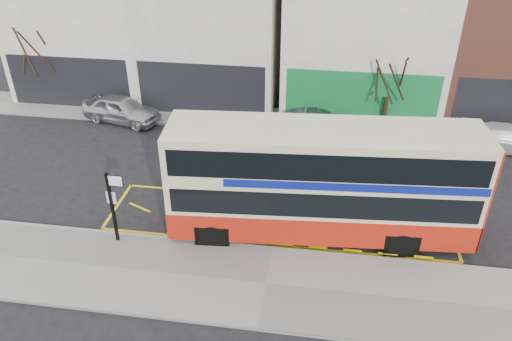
% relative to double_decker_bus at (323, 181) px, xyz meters
% --- Properties ---
extents(ground, '(120.00, 120.00, 0.00)m').
position_rel_double_decker_bus_xyz_m(ground, '(-1.69, -1.02, -2.42)').
color(ground, black).
rests_on(ground, ground).
extents(pavement, '(40.00, 4.00, 0.15)m').
position_rel_double_decker_bus_xyz_m(pavement, '(-1.69, -3.32, -2.34)').
color(pavement, gray).
rests_on(pavement, ground).
extents(kerb, '(40.00, 0.15, 0.15)m').
position_rel_double_decker_bus_xyz_m(kerb, '(-1.69, -1.39, -2.34)').
color(kerb, gray).
rests_on(kerb, ground).
extents(far_pavement, '(50.00, 3.00, 0.15)m').
position_rel_double_decker_bus_xyz_m(far_pavement, '(-1.69, 9.98, -2.34)').
color(far_pavement, gray).
rests_on(far_pavement, ground).
extents(road_markings, '(14.00, 3.40, 0.01)m').
position_rel_double_decker_bus_xyz_m(road_markings, '(-1.69, 0.58, -2.41)').
color(road_markings, yellow).
rests_on(road_markings, ground).
extents(terrace_far_left, '(8.00, 8.01, 10.80)m').
position_rel_double_decker_bus_xyz_m(terrace_far_left, '(-15.19, 13.97, 2.41)').
color(terrace_far_left, white).
rests_on(terrace_far_left, ground).
extents(terrace_left, '(8.00, 8.01, 11.80)m').
position_rel_double_decker_bus_xyz_m(terrace_left, '(-7.19, 13.97, 2.90)').
color(terrace_left, white).
rests_on(terrace_left, ground).
extents(terrace_green_shop, '(9.00, 8.01, 11.30)m').
position_rel_double_decker_bus_xyz_m(terrace_green_shop, '(1.81, 13.97, 2.65)').
color(terrace_green_shop, white).
rests_on(terrace_green_shop, ground).
extents(double_decker_bus, '(11.67, 3.51, 4.60)m').
position_rel_double_decker_bus_xyz_m(double_decker_bus, '(0.00, 0.00, 0.00)').
color(double_decker_bus, beige).
rests_on(double_decker_bus, ground).
extents(bus_stop_post, '(0.75, 0.13, 3.03)m').
position_rel_double_decker_bus_xyz_m(bus_stop_post, '(-7.62, -1.79, -0.45)').
color(bus_stop_post, black).
rests_on(bus_stop_post, pavement).
extents(car_silver, '(4.79, 2.79, 1.53)m').
position_rel_double_decker_bus_xyz_m(car_silver, '(-11.58, 8.66, -1.65)').
color(car_silver, '#BABCC0').
rests_on(car_silver, ground).
extents(car_grey, '(4.58, 1.90, 1.47)m').
position_rel_double_decker_bus_xyz_m(car_grey, '(-0.38, 8.17, -1.68)').
color(car_grey, '#383A3E').
rests_on(car_grey, ground).
extents(car_white, '(4.65, 2.08, 1.32)m').
position_rel_double_decker_bus_xyz_m(car_white, '(9.30, 8.33, -1.75)').
color(car_white, white).
rests_on(car_white, ground).
extents(street_tree_left, '(2.86, 2.86, 6.17)m').
position_rel_double_decker_bus_xyz_m(street_tree_left, '(-16.94, 10.19, 1.80)').
color(street_tree_left, black).
rests_on(street_tree_left, ground).
extents(street_tree_right, '(2.44, 2.44, 5.26)m').
position_rel_double_decker_bus_xyz_m(street_tree_right, '(3.13, 9.73, 1.17)').
color(street_tree_right, black).
rests_on(street_tree_right, ground).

